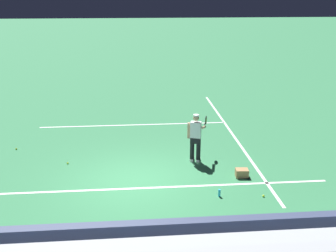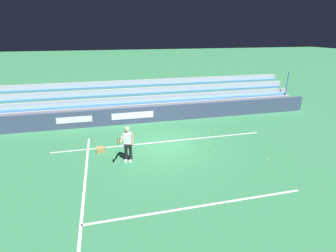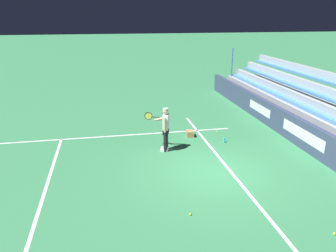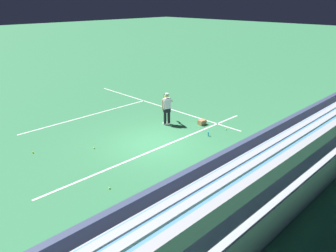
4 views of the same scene
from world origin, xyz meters
TOP-DOWN VIEW (x-y plane):
  - ground_plane at (0.00, 0.00)m, footprint 160.00×160.00m
  - court_baseline_white at (0.00, -0.50)m, footprint 12.00×0.10m
  - court_sideline_white at (4.11, 4.00)m, footprint 0.10×12.00m
  - court_service_line_white at (0.00, 5.50)m, footprint 8.22×0.10m
  - back_wall_sponsor_board at (0.01, -4.09)m, footprint 23.96×0.25m
  - bleacher_stand at (0.00, -5.91)m, footprint 22.76×2.40m
  - tennis_player at (2.14, 1.35)m, footprint 0.80×0.94m
  - ball_box_cardboard at (3.44, 0.01)m, footprint 0.42×0.33m
  - tennis_ball_toward_net at (-4.43, 2.98)m, footprint 0.07×0.07m
  - tennis_ball_far_left at (-2.29, 1.49)m, footprint 0.07×0.07m
  - tennis_ball_on_baseline at (-3.76, -1.73)m, footprint 0.07×0.07m
  - tennis_ball_stray_back at (3.73, -1.34)m, footprint 0.07×0.07m
  - water_bottle at (2.46, -1.20)m, footprint 0.07×0.07m

SIDE VIEW (x-z plane):
  - ground_plane at x=0.00m, z-range 0.00..0.00m
  - court_baseline_white at x=0.00m, z-range 0.00..0.01m
  - court_sideline_white at x=4.11m, z-range 0.00..0.01m
  - court_service_line_white at x=0.00m, z-range 0.00..0.01m
  - tennis_ball_toward_net at x=-4.43m, z-range 0.00..0.07m
  - tennis_ball_far_left at x=-2.29m, z-range 0.00..0.07m
  - tennis_ball_on_baseline at x=-3.76m, z-range 0.00..0.07m
  - tennis_ball_stray_back at x=3.73m, z-range 0.00..0.07m
  - water_bottle at x=2.46m, z-range 0.00..0.22m
  - ball_box_cardboard at x=3.44m, z-range 0.00..0.26m
  - back_wall_sponsor_board at x=0.01m, z-range 0.00..1.10m
  - bleacher_stand at x=0.00m, z-range -0.75..2.20m
  - tennis_player at x=2.14m, z-range 0.04..1.75m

